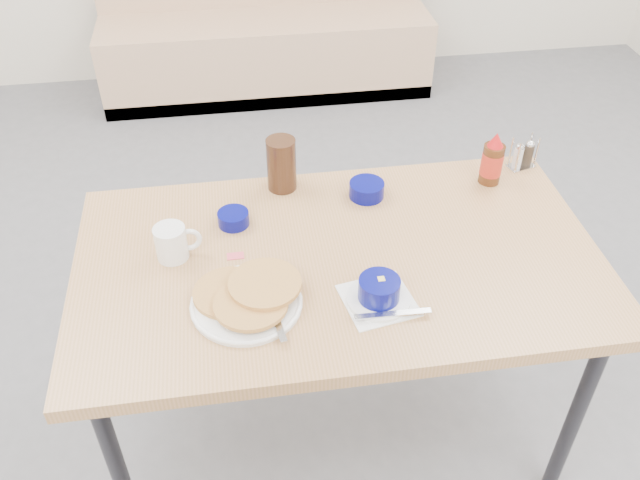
{
  "coord_description": "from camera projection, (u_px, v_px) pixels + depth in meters",
  "views": [
    {
      "loc": [
        -0.25,
        -1.08,
        1.95
      ],
      "look_at": [
        -0.05,
        0.25,
        0.82
      ],
      "focal_mm": 38.0,
      "sensor_mm": 36.0,
      "label": 1
    }
  ],
  "objects": [
    {
      "name": "coffee_mug",
      "position": [
        173.0,
        242.0,
        1.77
      ],
      "size": [
        0.12,
        0.08,
        0.1
      ],
      "rotation": [
        0.0,
        0.0,
        0.1
      ],
      "color": "white",
      "rests_on": "dining_table"
    },
    {
      "name": "grits_setting",
      "position": [
        379.0,
        292.0,
        1.65
      ],
      "size": [
        0.21,
        0.2,
        0.07
      ],
      "rotation": [
        0.0,
        0.0,
        0.19
      ],
      "color": "white",
      "rests_on": "dining_table"
    },
    {
      "name": "condiment_caddy",
      "position": [
        523.0,
        157.0,
        2.11
      ],
      "size": [
        0.1,
        0.07,
        0.1
      ],
      "rotation": [
        0.0,
        0.0,
        0.28
      ],
      "color": "silver",
      "rests_on": "dining_table"
    },
    {
      "name": "amber_tumbler",
      "position": [
        281.0,
        164.0,
        1.99
      ],
      "size": [
        0.11,
        0.11,
        0.16
      ],
      "primitive_type": "cylinder",
      "rotation": [
        0.0,
        0.0,
        -0.26
      ],
      "color": "#351E10",
      "rests_on": "dining_table"
    },
    {
      "name": "pancake_plate",
      "position": [
        248.0,
        298.0,
        1.65
      ],
      "size": [
        0.28,
        0.28,
        0.05
      ],
      "rotation": [
        0.0,
        0.0,
        -0.18
      ],
      "color": "white",
      "rests_on": "dining_table"
    },
    {
      "name": "creamer_bowl",
      "position": [
        233.0,
        218.0,
        1.9
      ],
      "size": [
        0.09,
        0.09,
        0.04
      ],
      "rotation": [
        0.0,
        0.0,
        -0.25
      ],
      "color": "#040761",
      "rests_on": "dining_table"
    },
    {
      "name": "syrup_bottle",
      "position": [
        492.0,
        161.0,
        2.02
      ],
      "size": [
        0.06,
        0.06,
        0.17
      ],
      "rotation": [
        0.0,
        0.0,
        -0.28
      ],
      "color": "#47230F",
      "rests_on": "dining_table"
    },
    {
      "name": "sugar_wrapper",
      "position": [
        235.0,
        256.0,
        1.8
      ],
      "size": [
        0.04,
        0.03,
        0.0
      ],
      "primitive_type": "cube",
      "rotation": [
        0.0,
        0.0,
        0.01
      ],
      "color": "#DD495A",
      "rests_on": "dining_table"
    },
    {
      "name": "dining_table",
      "position": [
        339.0,
        274.0,
        1.84
      ],
      "size": [
        1.4,
        0.8,
        0.76
      ],
      "color": "tan",
      "rests_on": "ground"
    },
    {
      "name": "butter_bowl",
      "position": [
        367.0,
        190.0,
        2.0
      ],
      "size": [
        0.1,
        0.1,
        0.05
      ],
      "rotation": [
        0.0,
        0.0,
        -0.06
      ],
      "color": "#040761",
      "rests_on": "dining_table"
    },
    {
      "name": "booth_bench",
      "position": [
        265.0,
        29.0,
        3.99
      ],
      "size": [
        1.9,
        0.56,
        1.22
      ],
      "color": "tan",
      "rests_on": "ground"
    }
  ]
}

